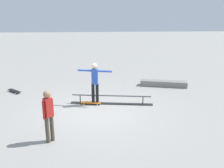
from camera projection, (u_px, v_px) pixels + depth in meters
name	position (u px, v px, depth m)	size (l,w,h in m)	color
ground_plane	(97.00, 111.00, 9.65)	(60.00, 60.00, 0.00)	gray
grind_rail	(111.00, 100.00, 10.27)	(3.35, 0.66, 0.37)	black
skate_ledge	(164.00, 84.00, 12.52)	(2.26, 0.42, 0.28)	gray
skater_main	(95.00, 81.00, 10.01)	(1.35, 0.38, 1.70)	black
skateboard_main	(91.00, 103.00, 10.23)	(0.82, 0.34, 0.09)	orange
bystander_red_shirt	(48.00, 113.00, 7.21)	(0.31, 0.29, 1.58)	brown
loose_skateboard_black	(14.00, 91.00, 11.66)	(0.74, 0.68, 0.09)	black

